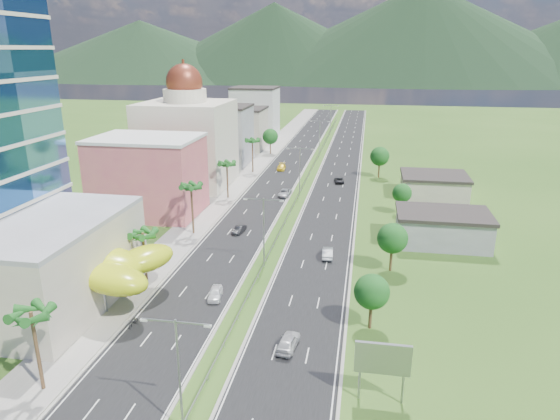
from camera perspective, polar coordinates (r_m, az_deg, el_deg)
The scene contains 38 objects.
ground at distance 68.16m, azimuth -3.55°, elevation -9.93°, with size 500.00×500.00×0.00m, color #2D5119.
road_left at distance 153.48m, azimuth 1.49°, elevation 5.95°, with size 11.00×260.00×0.04m, color black.
road_right at distance 152.06m, azimuth 7.11°, elevation 5.71°, with size 11.00×260.00×0.04m, color black.
sidewalk_left at distance 155.11m, azimuth -2.01°, elevation 6.09°, with size 7.00×260.00×0.12m, color gray.
median_guardrail at distance 134.98m, azimuth 3.51°, elevation 4.52°, with size 0.10×216.06×0.76m.
streetlight_median_a at distance 44.28m, azimuth -11.53°, elevation -16.94°, with size 6.04×0.25×11.00m.
streetlight_median_b at distance 74.39m, azimuth -1.88°, elevation -1.77°, with size 6.04×0.25×11.00m.
streetlight_median_c at distance 112.33m, azimuth 2.28°, elevation 5.01°, with size 6.04×0.25×11.00m.
streetlight_median_d at distance 156.24m, azimuth 4.53°, elevation 8.63°, with size 6.04×0.25×11.00m.
streetlight_median_e at distance 200.63m, azimuth 5.81°, elevation 10.65°, with size 6.04×0.25×11.00m.
lime_canopy at distance 69.85m, azimuth -20.69°, elevation -5.88°, with size 18.00×15.00×7.40m.
pink_shophouse at distance 102.91m, azimuth -14.79°, elevation 3.65°, with size 20.00×15.00×15.00m, color #C55064.
domed_building at distance 122.93m, azimuth -10.54°, elevation 8.04°, with size 20.00×20.00×28.70m.
midrise_grey at distance 146.55m, azimuth -6.72°, elevation 8.44°, with size 16.00×15.00×16.00m, color gray.
midrise_beige at distance 167.72m, azimuth -4.57°, elevation 9.18°, with size 16.00×15.00×13.00m, color #AFA390.
midrise_white at distance 189.54m, azimuth -2.84°, elevation 10.98°, with size 16.00×15.00×18.00m, color silver.
billboard at distance 48.98m, azimuth 11.66°, elevation -16.48°, with size 5.20×0.35×6.20m.
shed_near at distance 89.55m, azimuth 18.05°, elevation -2.10°, with size 15.00×10.00×5.00m, color gray.
shed_far at distance 118.36m, azimuth 17.15°, elevation 2.62°, with size 14.00×12.00×4.40m, color #AFA390.
palm_tree_a at distance 52.89m, azimuth -26.55°, elevation -10.86°, with size 3.60×3.60×9.10m.
palm_tree_b at distance 71.93m, azimuth -15.40°, elevation -2.87°, with size 3.60×3.60×8.10m.
palm_tree_c at distance 89.03m, azimuth -10.12°, elevation 2.46°, with size 3.60×3.60×9.60m.
palm_tree_d at distance 110.48m, azimuth -6.09°, elevation 5.13°, with size 3.60×3.60×8.60m.
palm_tree_e at distance 134.06m, azimuth -3.18°, elevation 7.79°, with size 3.60×3.60×9.40m.
leafy_tree_lfar at distance 158.62m, azimuth -1.12°, elevation 8.39°, with size 4.90×4.90×8.05m.
leafy_tree_ra at distance 59.99m, azimuth 10.45°, elevation -9.18°, with size 4.20×4.20×6.90m.
leafy_tree_rb at distance 75.53m, azimuth 12.74°, elevation -3.19°, with size 4.55×4.55×7.47m.
leafy_tree_rc at distance 102.56m, azimuth 13.77°, elevation 1.88°, with size 3.85×3.85×6.33m.
leafy_tree_rd at distance 131.23m, azimuth 11.33°, elevation 6.04°, with size 4.90×4.90×8.05m.
mountain_ridge at distance 511.56m, azimuth 15.46°, elevation 13.72°, with size 860.00×140.00×90.00m, color black, non-canonical shape.
car_white_near_left at distance 68.00m, azimuth -7.41°, elevation -9.41°, with size 1.68×4.17×1.42m, color white.
car_dark_left at distance 90.59m, azimuth -4.71°, elevation -2.24°, with size 1.37×3.93×1.30m, color black.
car_silver_mid_left at distance 113.07m, azimuth 0.55°, elevation 1.97°, with size 2.37×5.15×1.43m, color #A8AAB0.
car_yellow_far_left at distance 138.07m, azimuth 0.16°, elevation 4.94°, with size 2.14×5.27×1.53m, color gold.
car_white_near_right at distance 57.25m, azimuth 0.94°, elevation -14.82°, with size 1.90×4.71×1.61m, color silver.
car_silver_right at distance 80.28m, azimuth 5.47°, elevation -4.88°, with size 1.64×4.70×1.55m, color #9A9DA1.
car_dark_far_right at distance 125.37m, azimuth 6.77°, elevation 3.42°, with size 2.16×4.68×1.30m, color black.
motorcycle at distance 63.76m, azimuth -16.42°, elevation -12.09°, with size 0.61×2.02×1.29m, color black.
Camera 1 is at (14.46, -58.54, 31.79)m, focal length 32.00 mm.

